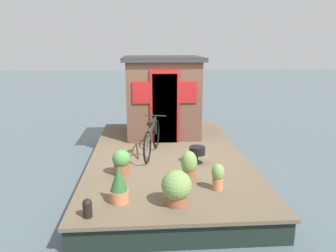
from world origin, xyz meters
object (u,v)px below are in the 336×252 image
bicycle (152,138)px  potted_plant_succulent (218,176)px  potted_plant_fern (177,187)px  mooring_bollard (87,207)px  potted_plant_sage (119,185)px  houseboat_cabin (163,95)px  charcoal_grill (197,151)px  potted_plant_basil (189,165)px  potted_plant_rosemary (121,162)px

bicycle → potted_plant_succulent: 2.17m
potted_plant_fern → mooring_bollard: size_ratio=1.96×
bicycle → potted_plant_sage: (-2.23, 0.57, -0.09)m
potted_plant_sage → houseboat_cabin: bearing=-12.5°
bicycle → charcoal_grill: bearing=-122.5°
potted_plant_basil → bicycle: bearing=23.8°
potted_plant_sage → potted_plant_rosemary: size_ratio=1.25×
potted_plant_rosemary → mooring_bollard: 1.61m
potted_plant_fern → potted_plant_sage: size_ratio=0.92×
potted_plant_fern → potted_plant_basil: (0.96, -0.32, -0.01)m
houseboat_cabin → potted_plant_succulent: (-3.73, -0.72, -0.80)m
potted_plant_fern → charcoal_grill: (1.80, -0.60, -0.04)m
bicycle → mooring_bollard: 2.84m
houseboat_cabin → bicycle: (-1.85, 0.34, -0.66)m
charcoal_grill → mooring_bollard: charcoal_grill is taller
potted_plant_rosemary → potted_plant_sage: bearing=-178.3°
houseboat_cabin → potted_plant_succulent: bearing=-169.1°
potted_plant_sage → potted_plant_rosemary: potted_plant_sage is taller
potted_plant_basil → charcoal_grill: potted_plant_basil is taller
bicycle → charcoal_grill: bicycle is taller
mooring_bollard → houseboat_cabin: bearing=-16.3°
bicycle → potted_plant_sage: bearing=165.7°
potted_plant_sage → charcoal_grill: size_ratio=1.72×
houseboat_cabin → potted_plant_rosemary: (-2.94, 0.94, -0.80)m
potted_plant_fern → potted_plant_succulent: potted_plant_fern is taller
potted_plant_fern → potted_plant_succulent: size_ratio=1.21×
potted_plant_rosemary → charcoal_grill: potted_plant_rosemary is taller
potted_plant_basil → potted_plant_succulent: (-0.47, -0.42, -0.04)m
potted_plant_basil → mooring_bollard: 2.04m
potted_plant_rosemary → potted_plant_succulent: potted_plant_rosemary is taller
potted_plant_basil → mooring_bollard: bearing=127.5°
potted_plant_fern → mooring_bollard: potted_plant_fern is taller
bicycle → potted_plant_fern: size_ratio=2.99×
bicycle → potted_plant_basil: size_ratio=3.07×
houseboat_cabin → potted_plant_basil: houseboat_cabin is taller
potted_plant_succulent → potted_plant_fern: bearing=123.7°
potted_plant_fern → potted_plant_succulent: (0.49, -0.74, -0.04)m
potted_plant_basil → potted_plant_sage: (-0.80, 1.20, 0.01)m
potted_plant_fern → potted_plant_sage: 0.89m
potted_plant_sage → potted_plant_rosemary: bearing=1.7°
potted_plant_fern → mooring_bollard: bearing=102.1°
mooring_bollard → potted_plant_rosemary: bearing=-13.7°
potted_plant_fern → potted_plant_sage: bearing=80.0°
bicycle → potted_plant_sage: bicycle is taller
potted_plant_succulent → mooring_bollard: bearing=110.8°
potted_plant_basil → mooring_bollard: size_ratio=1.91×
potted_plant_rosemary → potted_plant_basil: bearing=-104.9°
houseboat_cabin → potted_plant_fern: bearing=179.6°
houseboat_cabin → potted_plant_sage: size_ratio=3.45×
houseboat_cabin → bicycle: houseboat_cabin is taller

